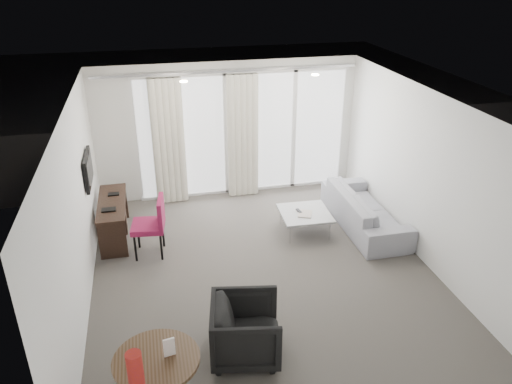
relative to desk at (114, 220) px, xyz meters
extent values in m
cube|color=#48433E|center=(2.20, -1.65, -0.33)|extent=(5.00, 6.00, 0.00)
cube|color=white|center=(2.20, -1.65, 2.27)|extent=(5.00, 6.00, 0.00)
cube|color=silver|center=(-0.30, -1.65, 0.97)|extent=(0.00, 6.00, 2.60)
cube|color=silver|center=(4.70, -1.65, 0.97)|extent=(0.00, 6.00, 2.60)
cube|color=silver|center=(2.20, -4.65, 0.97)|extent=(5.00, 0.00, 2.60)
cylinder|color=#FFE0B2|center=(1.30, -0.05, 2.26)|extent=(0.12, 0.12, 0.02)
cylinder|color=#FFE0B2|center=(3.40, -0.05, 2.26)|extent=(0.12, 0.12, 0.02)
imported|color=black|center=(1.59, -3.18, 0.04)|extent=(0.94, 0.92, 0.74)
imported|color=gray|center=(4.26, -0.56, -0.02)|extent=(0.84, 2.16, 0.63)
cube|color=#4D4D50|center=(2.50, 2.85, -0.39)|extent=(5.60, 3.00, 0.12)
camera|label=1|loc=(0.70, -7.65, 4.01)|focal=35.00mm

